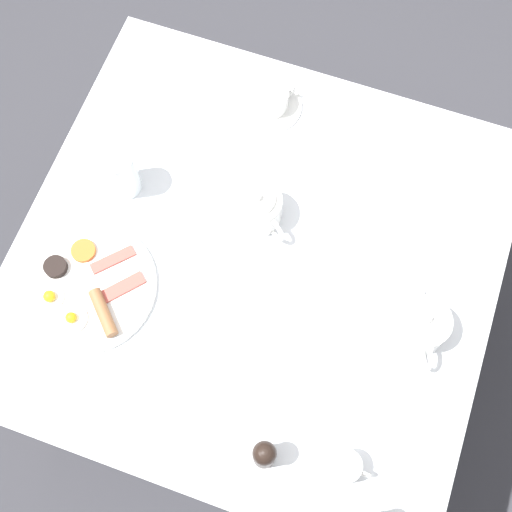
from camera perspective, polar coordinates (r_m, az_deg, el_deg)
The scene contains 12 objects.
ground_plane at distance 2.32m, azimuth 0.00°, elevation -6.82°, with size 8.00×8.00×0.00m, color #333338.
table at distance 1.66m, azimuth 0.00°, elevation -1.10°, with size 1.06×1.04×0.76m.
breakfast_plate at distance 1.61m, azimuth -13.43°, elevation -2.44°, with size 0.31×0.31×0.04m.
teapot_near at distance 1.59m, azimuth 0.15°, elevation 3.86°, with size 0.17×0.12×0.11m.
teapot_far at distance 1.54m, azimuth 13.16°, elevation -5.49°, with size 0.11×0.18×0.11m.
teacup_with_saucer_left at distance 1.75m, azimuth 1.17°, elevation 12.35°, with size 0.15×0.15×0.06m.
water_glass_tall at distance 1.63m, azimuth -10.75°, elevation 6.58°, with size 0.07×0.07×0.14m.
creamer_jug at distance 1.48m, azimuth 7.13°, elevation -16.40°, with size 0.09×0.07×0.06m.
pepper_grinder at distance 1.44m, azimuth 0.67°, elevation -15.61°, with size 0.05×0.05×0.11m.
fork_by_plate at distance 1.52m, azimuth 4.86°, elevation -10.90°, with size 0.15×0.12×0.00m.
knife_by_plate at distance 1.67m, azimuth 8.38°, elevation 4.73°, with size 0.19×0.09×0.00m.
spoon_for_tea at distance 1.73m, azimuth -4.38°, elevation 9.41°, with size 0.12×0.13×0.00m.
Camera 1 is at (0.18, -0.52, 2.25)m, focal length 50.00 mm.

